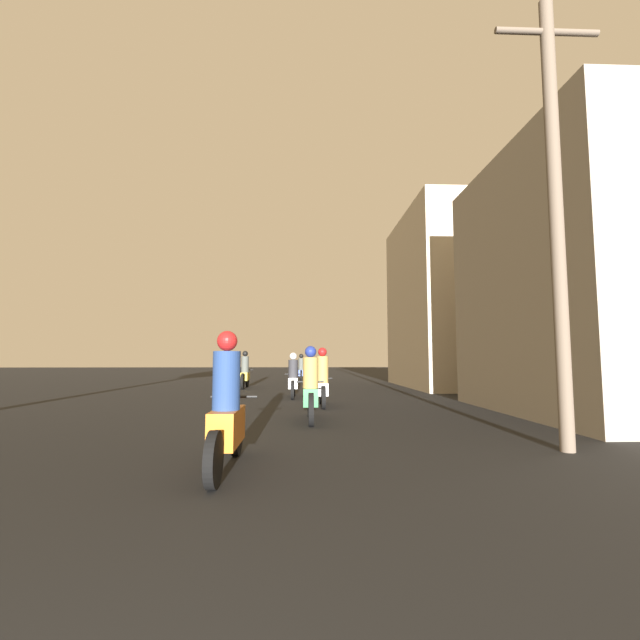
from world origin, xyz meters
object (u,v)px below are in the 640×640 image
(motorcycle_orange, at_px, (227,415))
(utility_pole_near, at_px, (556,205))
(motorcycle_green, at_px, (310,391))
(motorcycle_white, at_px, (293,379))
(motorcycle_blue, at_px, (301,371))
(motorcycle_silver, at_px, (322,382))
(building_right_far, at_px, (455,301))
(building_right_near, at_px, (623,282))
(motorcycle_yellow, at_px, (245,373))

(motorcycle_orange, relative_size, utility_pole_near, 0.30)
(motorcycle_green, relative_size, motorcycle_white, 1.00)
(motorcycle_white, bearing_deg, motorcycle_blue, 80.81)
(motorcycle_silver, height_order, building_right_far, building_right_far)
(motorcycle_silver, bearing_deg, motorcycle_green, -104.95)
(motorcycle_orange, xyz_separation_m, utility_pole_near, (4.60, 0.81, 2.90))
(motorcycle_orange, distance_m, motorcycle_silver, 6.69)
(building_right_near, bearing_deg, motorcycle_green, -173.82)
(building_right_far, bearing_deg, building_right_near, -86.32)
(motorcycle_silver, xyz_separation_m, utility_pole_near, (3.18, -5.73, 2.90))
(motorcycle_green, distance_m, motorcycle_white, 5.33)
(motorcycle_orange, height_order, utility_pole_near, utility_pole_near)
(motorcycle_green, height_order, building_right_far, building_right_far)
(motorcycle_orange, distance_m, motorcycle_yellow, 13.74)
(motorcycle_yellow, bearing_deg, motorcycle_orange, -87.53)
(motorcycle_green, xyz_separation_m, motorcycle_white, (-0.48, 5.31, -0.03))
(motorcycle_white, distance_m, motorcycle_yellow, 5.00)
(motorcycle_orange, bearing_deg, motorcycle_yellow, 90.08)
(motorcycle_orange, bearing_deg, building_right_far, 54.10)
(motorcycle_white, bearing_deg, motorcycle_silver, -79.73)
(motorcycle_white, height_order, building_right_far, building_right_far)
(motorcycle_green, xyz_separation_m, motorcycle_silver, (0.37, 2.70, 0.01))
(building_right_near, xyz_separation_m, utility_pole_near, (-3.96, -3.85, 0.41))
(motorcycle_silver, xyz_separation_m, motorcycle_blue, (-0.62, 11.89, -0.03))
(motorcycle_yellow, xyz_separation_m, motorcycle_blue, (2.42, 4.79, -0.03))
(utility_pole_near, bearing_deg, motorcycle_green, 139.43)
(motorcycle_white, bearing_deg, motorcycle_yellow, 108.23)
(motorcycle_orange, height_order, motorcycle_blue, motorcycle_orange)
(building_right_near, bearing_deg, motorcycle_orange, -151.45)
(motorcycle_white, relative_size, motorcycle_yellow, 0.94)
(motorcycle_silver, distance_m, building_right_far, 10.59)
(motorcycle_silver, distance_m, motorcycle_yellow, 7.73)
(motorcycle_white, xyz_separation_m, motorcycle_blue, (0.23, 9.27, 0.01))
(motorcycle_blue, bearing_deg, utility_pole_near, -70.36)
(motorcycle_blue, bearing_deg, motorcycle_orange, -85.01)
(motorcycle_green, height_order, motorcycle_yellow, motorcycle_yellow)
(motorcycle_silver, bearing_deg, motorcycle_orange, -109.43)
(motorcycle_orange, relative_size, building_right_far, 0.26)
(motorcycle_orange, bearing_deg, motorcycle_green, 67.98)
(motorcycle_yellow, distance_m, utility_pole_near, 14.56)
(motorcycle_green, bearing_deg, motorcycle_yellow, 112.66)
(motorcycle_green, distance_m, utility_pole_near, 5.50)
(motorcycle_silver, distance_m, motorcycle_white, 2.75)
(motorcycle_green, xyz_separation_m, building_right_far, (6.89, 10.36, 3.32))
(motorcycle_green, distance_m, motorcycle_silver, 2.72)
(motorcycle_orange, distance_m, motorcycle_green, 3.99)
(building_right_far, distance_m, utility_pole_near, 13.81)
(building_right_near, height_order, utility_pole_near, utility_pole_near)
(motorcycle_blue, distance_m, building_right_near, 16.01)
(motorcycle_white, xyz_separation_m, utility_pole_near, (4.03, -8.35, 2.94))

